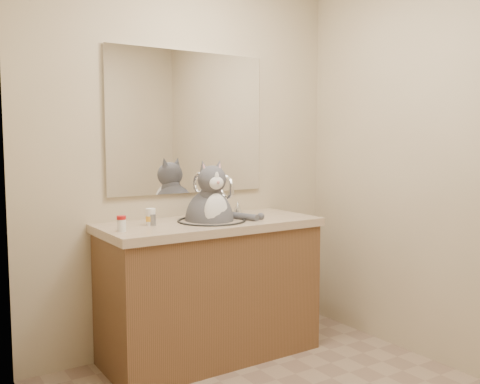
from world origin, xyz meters
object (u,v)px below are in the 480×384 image
object	(u,v)px
pill_bottle_orange	(151,217)
grey_canister	(152,220)
cat	(211,216)
pill_bottle_redcap	(121,224)

from	to	relation	value
pill_bottle_orange	grey_canister	distance (m)	0.02
grey_canister	pill_bottle_orange	bearing A→B (deg)	108.41
cat	pill_bottle_redcap	size ratio (longest dim) A/B	6.82
grey_canister	cat	bearing A→B (deg)	-3.20
cat	pill_bottle_redcap	distance (m)	0.60
cat	pill_bottle_orange	size ratio (longest dim) A/B	5.98
pill_bottle_redcap	grey_canister	size ratio (longest dim) A/B	1.29
pill_bottle_redcap	grey_canister	world-z (taller)	pill_bottle_redcap
pill_bottle_redcap	pill_bottle_orange	world-z (taller)	pill_bottle_orange
pill_bottle_redcap	pill_bottle_orange	bearing A→B (deg)	27.05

